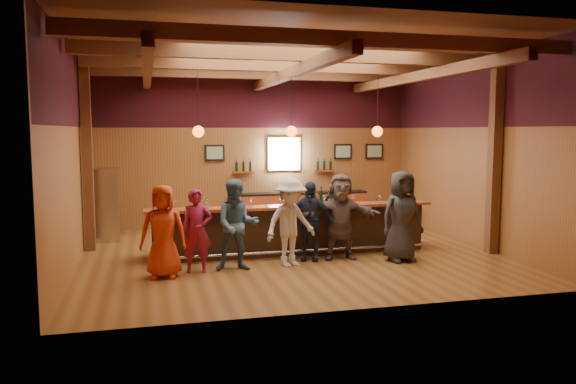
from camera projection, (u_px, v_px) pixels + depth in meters
name	position (u px, v px, depth m)	size (l,w,h in m)	color
room	(291.00, 108.00, 12.14)	(9.04, 9.00, 4.52)	brown
bar_counter	(290.00, 229.00, 12.53)	(6.30, 1.07, 1.11)	black
back_bar_cabinet	(299.00, 208.00, 16.26)	(4.00, 0.52, 0.95)	#93391A
window	(284.00, 154.00, 16.21)	(0.95, 0.09, 0.95)	silver
framed_pictures	(313.00, 152.00, 16.40)	(5.35, 0.05, 0.45)	black
wine_shelves	(284.00, 169.00, 16.19)	(3.00, 0.18, 0.30)	#93391A
pendant_lights	(291.00, 131.00, 12.14)	(4.24, 0.24, 1.37)	black
stainless_fridge	(104.00, 205.00, 13.84)	(0.70, 0.70, 1.80)	silver
customer_orange	(163.00, 231.00, 10.36)	(0.85, 0.55, 1.74)	red
customer_redvest	(197.00, 231.00, 10.76)	(0.59, 0.39, 1.62)	maroon
customer_denim	(237.00, 225.00, 10.91)	(0.87, 0.68, 1.78)	#436886
customer_white	(290.00, 222.00, 11.24)	(1.15, 0.66, 1.78)	silver
customer_navy	(309.00, 221.00, 11.75)	(0.98, 0.41, 1.67)	#1D243A
customer_brown	(341.00, 217.00, 11.85)	(1.69, 0.54, 1.82)	#594B47
customer_dark	(402.00, 216.00, 11.68)	(0.93, 0.60, 1.89)	#2A2B2D
bartender	(336.00, 210.00, 13.55)	(0.60, 0.39, 1.64)	black
ice_bucket	(313.00, 199.00, 12.25)	(0.22, 0.22, 0.24)	brown
bottle_a	(321.00, 197.00, 12.41)	(0.08, 0.08, 0.38)	black
bottle_b	(332.00, 197.00, 12.46)	(0.08, 0.08, 0.37)	black
glass_a	(175.00, 203.00, 11.55)	(0.08, 0.08, 0.19)	silver
glass_b	(207.00, 202.00, 11.71)	(0.08, 0.08, 0.19)	silver
glass_c	(230.00, 202.00, 11.75)	(0.08, 0.08, 0.18)	silver
glass_d	(251.00, 201.00, 11.81)	(0.09, 0.09, 0.19)	silver
glass_e	(280.00, 200.00, 12.09)	(0.08, 0.08, 0.17)	silver
glass_f	(324.00, 198.00, 12.29)	(0.09, 0.09, 0.20)	silver
glass_g	(353.00, 197.00, 12.56)	(0.08, 0.08, 0.17)	silver
glass_h	(380.00, 197.00, 12.64)	(0.07, 0.07, 0.17)	silver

